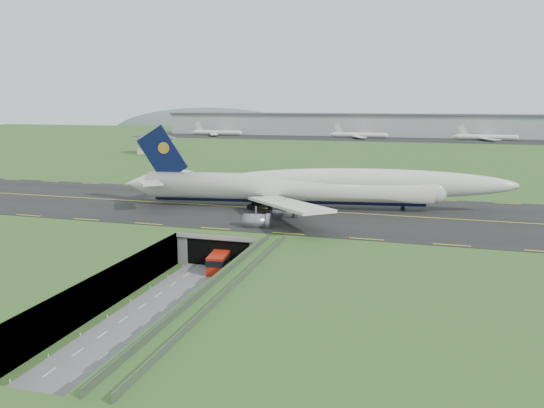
% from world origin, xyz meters
% --- Properties ---
extents(ground, '(900.00, 900.00, 0.00)m').
position_xyz_m(ground, '(0.00, 0.00, 0.00)').
color(ground, '#336127').
rests_on(ground, ground).
extents(airfield_deck, '(800.00, 800.00, 6.00)m').
position_xyz_m(airfield_deck, '(0.00, 0.00, 3.00)').
color(airfield_deck, gray).
rests_on(airfield_deck, ground).
extents(trench_road, '(12.00, 75.00, 0.20)m').
position_xyz_m(trench_road, '(0.00, -7.50, 0.10)').
color(trench_road, slate).
rests_on(trench_road, ground).
extents(taxiway, '(800.00, 44.00, 0.18)m').
position_xyz_m(taxiway, '(0.00, 33.00, 6.09)').
color(taxiway, black).
rests_on(taxiway, airfield_deck).
extents(tunnel_portal, '(17.00, 22.30, 6.00)m').
position_xyz_m(tunnel_portal, '(0.00, 16.71, 3.33)').
color(tunnel_portal, gray).
rests_on(tunnel_portal, ground).
extents(guideway, '(3.00, 53.00, 7.05)m').
position_xyz_m(guideway, '(11.00, -19.11, 5.32)').
color(guideway, '#A8A8A3').
rests_on(guideway, ground).
extents(jumbo_jet, '(86.81, 56.74, 18.95)m').
position_xyz_m(jumbo_jet, '(11.79, 35.61, 11.08)').
color(jumbo_jet, silver).
rests_on(jumbo_jet, ground).
extents(shuttle_tram, '(4.16, 8.45, 3.29)m').
position_xyz_m(shuttle_tram, '(1.08, 6.13, 1.80)').
color(shuttle_tram, '#B31E0B').
rests_on(shuttle_tram, ground).
extents(service_building, '(22.44, 22.44, 10.58)m').
position_xyz_m(service_building, '(-85.28, 143.75, 12.27)').
color(service_building, '#C2B78C').
rests_on(service_building, ground).
extents(cargo_terminal, '(320.00, 67.00, 15.60)m').
position_xyz_m(cargo_terminal, '(-0.14, 299.41, 13.96)').
color(cargo_terminal, '#B2B2B2').
rests_on(cargo_terminal, ground).
extents(distant_hills, '(700.00, 91.00, 60.00)m').
position_xyz_m(distant_hills, '(64.38, 430.00, -4.00)').
color(distant_hills, slate).
rests_on(distant_hills, ground).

